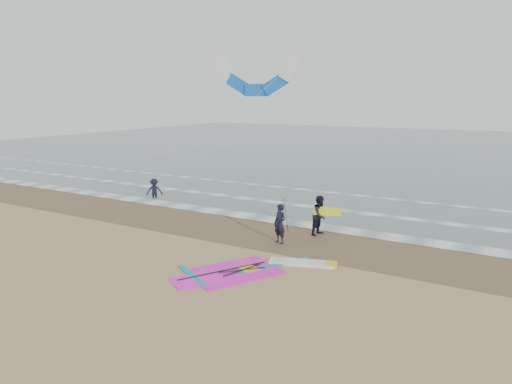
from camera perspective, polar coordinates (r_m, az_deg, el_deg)
The scene contains 11 objects.
ground at distance 16.66m, azimuth -4.26°, elevation -11.01°, with size 120.00×120.00×0.00m, color tan.
sea_water at distance 61.66m, azimuth 21.50°, elevation 4.93°, with size 120.00×80.00×0.02m, color #47605E.
wet_sand_band at distance 21.59m, azimuth 4.67°, elevation -5.63°, with size 120.00×5.00×0.01m, color brown.
foam_waterline at distance 25.53m, azimuth 8.91°, elevation -2.94°, with size 120.00×9.15×0.02m.
windsurf_rig at distance 17.52m, azimuth -0.26°, elevation -9.69°, with size 5.46×5.17×0.13m.
person_standing at distance 20.42m, azimuth 3.00°, elevation -4.00°, with size 0.66×0.43×1.81m, color black.
person_walking at distance 21.89m, azimuth 8.03°, elevation -2.89°, with size 0.92×0.72×1.90m, color black.
person_wading at distance 30.39m, azimuth -12.61°, elevation 0.78°, with size 1.05×0.60×1.62m, color black.
held_pole at distance 20.18m, azimuth 3.77°, elevation -2.95°, with size 0.17×0.86×1.82m.
carried_kiteboard at distance 21.60m, azimuth 8.93°, elevation -2.42°, with size 1.30×0.51×0.39m.
surf_kite at distance 30.10m, azimuth 0.03°, elevation 13.89°, with size 8.45×4.28×8.12m.
Camera 1 is at (8.64, -12.72, 6.43)m, focal length 32.00 mm.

